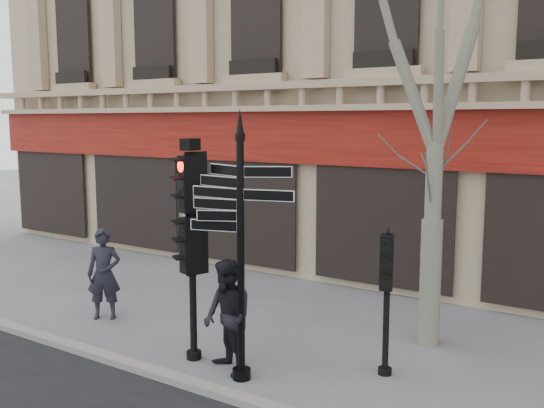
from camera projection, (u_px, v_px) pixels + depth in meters
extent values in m
plane|color=slate|center=(262.00, 362.00, 10.11)|extent=(80.00, 80.00, 0.00)
cube|color=gray|center=(208.00, 389.00, 8.95)|extent=(80.00, 0.25, 0.12)
cube|color=#690D0A|center=(384.00, 139.00, 13.65)|extent=(28.00, 0.25, 1.30)
cube|color=tan|center=(381.00, 95.00, 13.33)|extent=(28.00, 0.35, 0.74)
cylinder|color=black|center=(241.00, 263.00, 9.20)|extent=(0.11, 0.11, 3.71)
cylinder|color=black|center=(242.00, 374.00, 9.45)|extent=(0.29, 0.29, 0.16)
cone|color=black|center=(240.00, 121.00, 8.91)|extent=(0.12, 0.12, 0.37)
cylinder|color=black|center=(192.00, 260.00, 10.02)|extent=(0.12, 0.12, 3.42)
cylinder|color=black|center=(194.00, 355.00, 10.25)|extent=(0.25, 0.25, 0.14)
cube|color=black|center=(192.00, 244.00, 9.99)|extent=(0.48, 0.41, 0.93)
cube|color=black|center=(191.00, 184.00, 9.85)|extent=(0.48, 0.41, 0.93)
sphere|color=#FF0C05|center=(191.00, 169.00, 9.82)|extent=(0.20, 0.20, 0.20)
cube|color=black|center=(190.00, 144.00, 9.76)|extent=(0.29, 0.33, 0.20)
cylinder|color=black|center=(387.00, 305.00, 9.48)|extent=(0.11, 0.11, 2.27)
cylinder|color=black|center=(385.00, 370.00, 9.62)|extent=(0.24, 0.24, 0.13)
cube|color=black|center=(388.00, 262.00, 9.38)|extent=(0.45, 0.38, 0.86)
cylinder|color=gray|center=(430.00, 283.00, 10.78)|extent=(0.37, 0.37, 2.28)
cylinder|color=gray|center=(434.00, 184.00, 10.54)|extent=(0.29, 0.29, 1.45)
imported|color=black|center=(104.00, 274.00, 12.24)|extent=(0.81, 0.75, 1.85)
imported|color=black|center=(228.00, 317.00, 9.58)|extent=(1.10, 1.01, 1.83)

